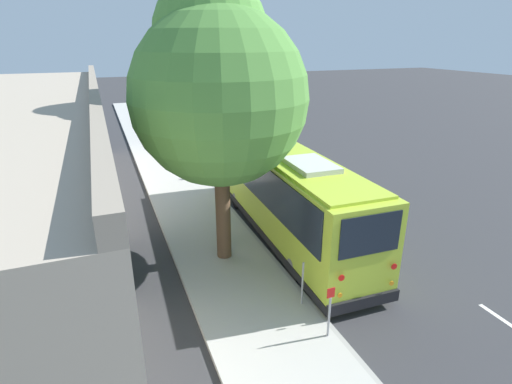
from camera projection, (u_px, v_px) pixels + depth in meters
ground_plane at (304, 243)px, 15.57m from camera, size 160.00×160.00×0.00m
sidewalk_slab at (221, 258)px, 14.39m from camera, size 80.00×3.24×0.15m
curb_strip at (264, 249)px, 14.97m from camera, size 80.00×0.14×0.15m
shuttle_bus at (286, 189)px, 15.68m from camera, size 11.34×2.74×3.60m
parked_sedan_black at (200, 147)px, 27.14m from camera, size 4.72×1.90×1.29m
parked_sedan_gray at (183, 129)px, 32.50m from camera, size 4.66×1.99×1.28m
parked_sedan_silver at (165, 114)px, 38.96m from camera, size 4.62×2.04×1.33m
parked_sedan_white at (158, 105)px, 44.37m from camera, size 4.67×2.02×1.33m
street_tree at (218, 85)px, 12.41m from camera, size 5.58×5.58×9.22m
sign_post_near at (329, 312)px, 10.24m from camera, size 0.06×0.22×1.47m
sign_post_far at (302, 283)px, 11.55m from camera, size 0.06×0.06×1.38m
fire_hydrant at (197, 171)px, 22.25m from camera, size 0.22×0.22×0.81m
building_backdrop at (9, 176)px, 14.68m from camera, size 25.09×7.01×5.89m
lane_stripe_mid at (379, 236)px, 16.15m from camera, size 2.40×0.14×0.01m
lane_stripe_ahead at (308, 188)px, 21.36m from camera, size 2.40×0.14×0.01m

